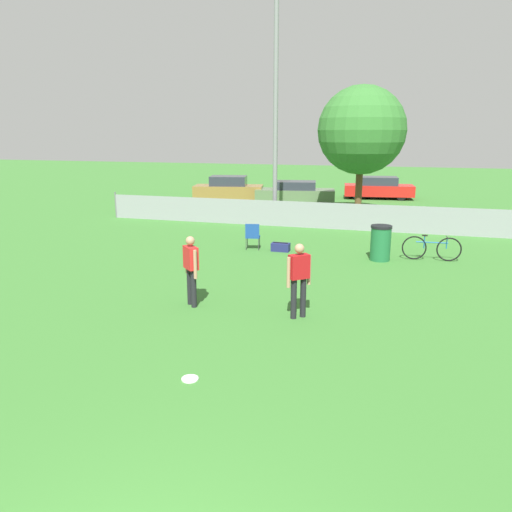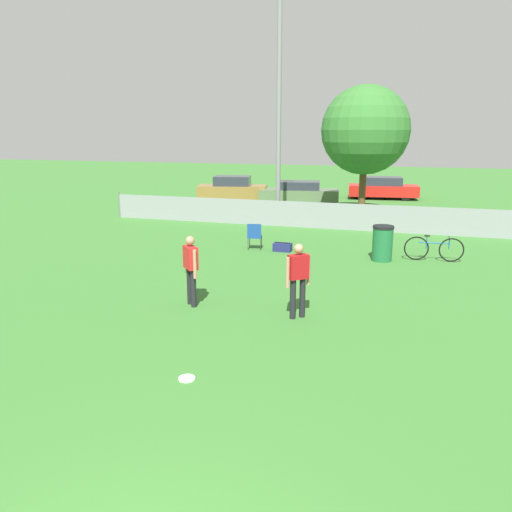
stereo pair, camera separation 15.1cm
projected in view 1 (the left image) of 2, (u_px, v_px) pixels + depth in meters
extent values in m
cube|color=gray|center=(356.00, 217.00, 20.52)|extent=(22.44, 0.03, 1.10)
cylinder|color=slate|center=(116.00, 205.00, 23.62)|extent=(0.07, 0.07, 1.21)
cylinder|color=gray|center=(276.00, 112.00, 21.33)|extent=(0.20, 0.20, 9.62)
cylinder|color=brown|center=(359.00, 191.00, 23.41)|extent=(0.32, 0.32, 2.54)
sphere|color=#33702D|center=(362.00, 130.00, 22.75)|extent=(4.02, 4.02, 4.02)
cylinder|color=black|center=(294.00, 299.00, 10.74)|extent=(0.13, 0.13, 0.89)
cylinder|color=black|center=(303.00, 297.00, 10.84)|extent=(0.13, 0.13, 0.89)
cube|color=#B21419|center=(299.00, 267.00, 10.62)|extent=(0.47, 0.45, 0.52)
sphere|color=tan|center=(299.00, 249.00, 10.52)|extent=(0.21, 0.21, 0.21)
cylinder|color=tan|center=(289.00, 272.00, 10.54)|extent=(0.08, 0.08, 0.66)
cylinder|color=tan|center=(309.00, 270.00, 10.75)|extent=(0.08, 0.08, 0.66)
cylinder|color=black|center=(190.00, 286.00, 11.64)|extent=(0.13, 0.13, 0.89)
cylinder|color=black|center=(194.00, 289.00, 11.44)|extent=(0.13, 0.13, 0.89)
cube|color=red|center=(191.00, 258.00, 11.37)|extent=(0.46, 0.46, 0.52)
sphere|color=tan|center=(190.00, 241.00, 11.28)|extent=(0.21, 0.21, 0.21)
cylinder|color=tan|center=(187.00, 259.00, 11.61)|extent=(0.08, 0.08, 0.66)
cylinder|color=tan|center=(195.00, 264.00, 11.18)|extent=(0.08, 0.08, 0.66)
cylinder|color=white|center=(190.00, 379.00, 8.14)|extent=(0.28, 0.28, 0.03)
torus|color=white|center=(190.00, 379.00, 8.14)|extent=(0.28, 0.28, 0.03)
cylinder|color=#333338|center=(260.00, 242.00, 17.48)|extent=(0.02, 0.02, 0.41)
cylinder|color=#333338|center=(247.00, 242.00, 17.52)|extent=(0.02, 0.02, 0.41)
cylinder|color=#333338|center=(259.00, 244.00, 17.07)|extent=(0.02, 0.02, 0.41)
cylinder|color=#333338|center=(246.00, 244.00, 17.11)|extent=(0.02, 0.02, 0.41)
cube|color=navy|center=(253.00, 237.00, 17.24)|extent=(0.56, 0.56, 0.03)
cube|color=navy|center=(252.00, 231.00, 16.96)|extent=(0.47, 0.12, 0.48)
torus|color=black|center=(414.00, 248.00, 15.80)|extent=(0.76, 0.10, 0.76)
torus|color=black|center=(449.00, 249.00, 15.58)|extent=(0.76, 0.10, 0.76)
cylinder|color=#195999|center=(432.00, 242.00, 15.65)|extent=(0.96, 0.10, 0.04)
cylinder|color=#195999|center=(424.00, 242.00, 15.69)|extent=(0.03, 0.03, 0.39)
cylinder|color=#195999|center=(447.00, 243.00, 15.55)|extent=(0.03, 0.03, 0.36)
cube|color=black|center=(425.00, 235.00, 15.64)|extent=(0.16, 0.07, 0.04)
cylinder|color=black|center=(447.00, 238.00, 15.51)|extent=(0.06, 0.44, 0.03)
cylinder|color=#1E6638|center=(380.00, 244.00, 15.67)|extent=(0.62, 0.62, 1.04)
cylinder|color=black|center=(382.00, 227.00, 15.54)|extent=(0.66, 0.66, 0.08)
cube|color=navy|center=(281.00, 247.00, 16.98)|extent=(0.62, 0.34, 0.28)
cube|color=black|center=(281.00, 243.00, 16.94)|extent=(0.52, 0.04, 0.02)
cylinder|color=black|center=(251.00, 194.00, 29.94)|extent=(0.69, 0.31, 0.67)
cylinder|color=black|center=(248.00, 197.00, 28.55)|extent=(0.69, 0.31, 0.67)
cylinder|color=black|center=(210.00, 194.00, 30.13)|extent=(0.69, 0.31, 0.67)
cylinder|color=black|center=(206.00, 197.00, 28.75)|extent=(0.69, 0.31, 0.67)
cube|color=olive|center=(229.00, 192.00, 29.29)|extent=(4.24, 2.44, 0.73)
cube|color=#2D333D|center=(228.00, 181.00, 29.13)|extent=(2.33, 1.85, 0.54)
cylinder|color=black|center=(319.00, 197.00, 28.99)|extent=(0.65, 0.28, 0.62)
cylinder|color=black|center=(319.00, 200.00, 27.57)|extent=(0.65, 0.28, 0.62)
cylinder|color=black|center=(272.00, 196.00, 29.31)|extent=(0.65, 0.28, 0.62)
cylinder|color=black|center=(270.00, 199.00, 27.89)|extent=(0.65, 0.28, 0.62)
cube|color=#59724C|center=(295.00, 195.00, 28.40)|extent=(4.65, 2.42, 0.60)
cube|color=#2D333D|center=(295.00, 185.00, 28.27)|extent=(2.52, 1.86, 0.45)
cylinder|color=black|center=(399.00, 193.00, 31.05)|extent=(0.63, 0.25, 0.61)
cylinder|color=black|center=(401.00, 195.00, 29.63)|extent=(0.63, 0.25, 0.61)
cylinder|color=black|center=(357.00, 192.00, 31.46)|extent=(0.63, 0.25, 0.61)
cylinder|color=black|center=(358.00, 195.00, 30.05)|extent=(0.63, 0.25, 0.61)
cube|color=red|center=(379.00, 190.00, 30.50)|extent=(4.29, 2.19, 0.65)
cube|color=#2D333D|center=(379.00, 181.00, 30.36)|extent=(2.31, 1.74, 0.49)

